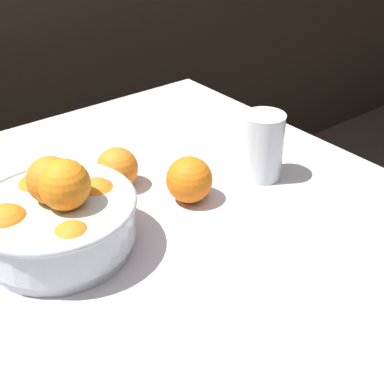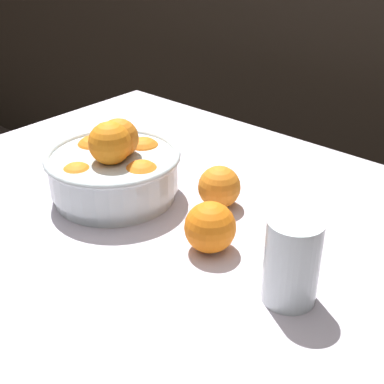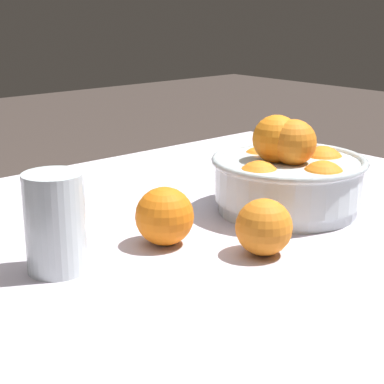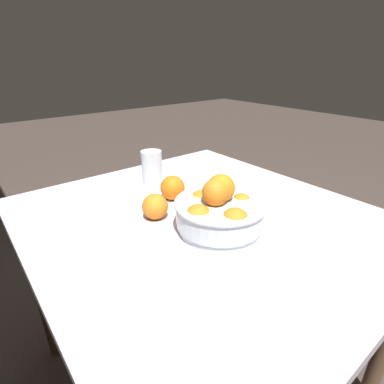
# 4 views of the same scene
# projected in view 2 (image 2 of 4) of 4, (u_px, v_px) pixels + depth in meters

# --- Properties ---
(dining_table) EXTENTS (1.02, 0.94, 0.71)m
(dining_table) POSITION_uv_depth(u_px,v_px,m) (145.00, 255.00, 0.97)
(dining_table) COLOR silver
(dining_table) RESTS_ON ground_plane
(fruit_bowl) EXTENTS (0.24, 0.24, 0.15)m
(fruit_bowl) POSITION_uv_depth(u_px,v_px,m) (114.00, 169.00, 0.96)
(fruit_bowl) COLOR silver
(fruit_bowl) RESTS_ON dining_table
(juice_glass) EXTENTS (0.08, 0.08, 0.12)m
(juice_glass) POSITION_uv_depth(u_px,v_px,m) (291.00, 264.00, 0.71)
(juice_glass) COLOR #F4A314
(juice_glass) RESTS_ON dining_table
(orange_loose_near_bowl) EXTENTS (0.08, 0.08, 0.08)m
(orange_loose_near_bowl) POSITION_uv_depth(u_px,v_px,m) (219.00, 187.00, 0.94)
(orange_loose_near_bowl) COLOR orange
(orange_loose_near_bowl) RESTS_ON dining_table
(orange_loose_front) EXTENTS (0.08, 0.08, 0.08)m
(orange_loose_front) POSITION_uv_depth(u_px,v_px,m) (211.00, 227.00, 0.82)
(orange_loose_front) COLOR orange
(orange_loose_front) RESTS_ON dining_table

